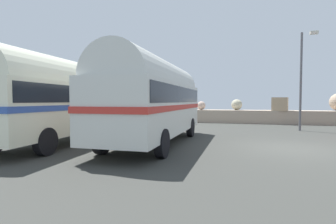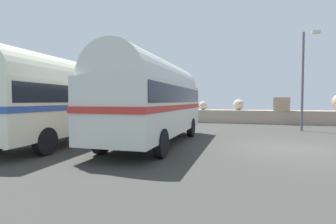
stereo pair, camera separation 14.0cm
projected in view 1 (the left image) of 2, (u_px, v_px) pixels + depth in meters
ground at (290, 149)px, 10.11m from camera, size 32.00×26.00×0.02m
breakwater at (264, 115)px, 21.42m from camera, size 31.36×2.27×2.49m
vintage_coach at (155, 97)px, 11.16m from camera, size 2.52×8.60×3.70m
second_coach at (64, 97)px, 11.49m from camera, size 2.75×8.67×3.70m
lamp_post at (303, 76)px, 15.91m from camera, size 0.92×0.39×6.10m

